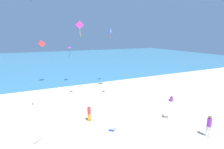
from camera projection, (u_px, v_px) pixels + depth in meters
ground_plane at (103, 109)px, 17.76m from camera, size 120.00×120.00×0.00m
ocean_water at (55, 60)px, 52.97m from camera, size 120.00×60.00×0.05m
beach_chair_far_left at (166, 114)px, 16.05m from camera, size 0.79×0.82×0.63m
cooler_box at (112, 129)px, 13.86m from camera, size 0.66×0.68×0.25m
person_0 at (171, 99)px, 19.94m from camera, size 0.44×0.62×0.71m
person_1 at (89, 112)px, 15.16m from camera, size 0.39×0.39×1.49m
person_3 at (209, 125)px, 12.80m from camera, size 0.46×0.46×1.70m
kite_red at (42, 44)px, 25.69m from camera, size 1.08×0.39×1.55m
kite_purple at (69, 47)px, 26.18m from camera, size 0.83×0.89×1.82m
kite_magenta at (80, 25)px, 18.54m from camera, size 0.85×0.42×1.82m
kite_blue at (110, 30)px, 25.37m from camera, size 0.57×0.65×1.46m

